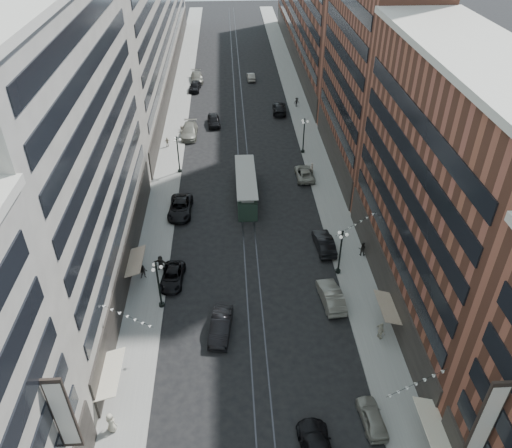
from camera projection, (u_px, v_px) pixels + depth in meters
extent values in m
plane|color=black|center=(243.00, 155.00, 75.98)|extent=(220.00, 220.00, 0.00)
cube|color=gray|center=(175.00, 128.00, 83.55)|extent=(4.00, 180.00, 0.15)
cube|color=gray|center=(305.00, 125.00, 84.59)|extent=(4.00, 180.00, 0.15)
cube|color=#2D2D33|center=(236.00, 127.00, 84.08)|extent=(0.12, 180.00, 0.02)
cube|color=#2D2D33|center=(245.00, 127.00, 84.14)|extent=(0.12, 180.00, 0.02)
cube|color=#A59F92|center=(64.00, 160.00, 45.09)|extent=(8.00, 36.00, 28.00)
cube|color=#A59F92|center=(148.00, 11.00, 96.93)|extent=(8.00, 90.00, 26.00)
cube|color=brown|center=(447.00, 196.00, 43.80)|extent=(8.00, 30.00, 24.00)
cube|color=brown|center=(379.00, 13.00, 61.36)|extent=(8.00, 26.00, 42.00)
cube|color=brown|center=(314.00, 4.00, 106.44)|extent=(8.00, 72.00, 24.00)
cylinder|color=black|center=(162.00, 305.00, 49.33)|extent=(0.56, 0.56, 0.30)
cylinder|color=black|center=(159.00, 286.00, 47.91)|extent=(0.18, 0.18, 5.20)
sphere|color=black|center=(156.00, 264.00, 46.29)|extent=(0.24, 0.24, 0.24)
sphere|color=white|center=(161.00, 267.00, 46.54)|extent=(0.36, 0.36, 0.36)
sphere|color=white|center=(154.00, 265.00, 46.83)|extent=(0.36, 0.36, 0.36)
sphere|color=white|center=(153.00, 270.00, 46.19)|extent=(0.36, 0.36, 0.36)
cylinder|color=black|center=(180.00, 171.00, 71.30)|extent=(0.56, 0.56, 0.30)
cylinder|color=black|center=(178.00, 155.00, 69.88)|extent=(0.18, 0.18, 5.20)
sphere|color=black|center=(176.00, 137.00, 68.26)|extent=(0.24, 0.24, 0.24)
sphere|color=white|center=(180.00, 140.00, 68.51)|extent=(0.36, 0.36, 0.36)
sphere|color=white|center=(175.00, 139.00, 68.80)|extent=(0.36, 0.36, 0.36)
sphere|color=white|center=(175.00, 141.00, 68.16)|extent=(0.36, 0.36, 0.36)
cylinder|color=black|center=(338.00, 271.00, 53.46)|extent=(0.56, 0.56, 0.30)
cylinder|color=black|center=(340.00, 253.00, 52.04)|extent=(0.18, 0.18, 5.20)
sphere|color=black|center=(343.00, 232.00, 50.42)|extent=(0.24, 0.24, 0.24)
sphere|color=white|center=(347.00, 235.00, 50.67)|extent=(0.36, 0.36, 0.36)
sphere|color=white|center=(340.00, 233.00, 50.96)|extent=(0.36, 0.36, 0.36)
sphere|color=white|center=(341.00, 237.00, 50.32)|extent=(0.36, 0.36, 0.36)
cylinder|color=black|center=(303.00, 151.00, 76.24)|extent=(0.56, 0.56, 0.30)
cylinder|color=black|center=(304.00, 137.00, 74.82)|extent=(0.18, 0.18, 5.20)
sphere|color=black|center=(305.00, 119.00, 73.20)|extent=(0.24, 0.24, 0.24)
sphere|color=white|center=(308.00, 122.00, 73.45)|extent=(0.36, 0.36, 0.36)
sphere|color=white|center=(303.00, 121.00, 73.74)|extent=(0.36, 0.36, 0.36)
sphere|color=white|center=(303.00, 123.00, 73.10)|extent=(0.36, 0.36, 0.36)
cube|color=#203227|center=(246.00, 189.00, 65.41)|extent=(2.39, 11.46, 2.48)
cube|color=gray|center=(246.00, 179.00, 64.53)|extent=(1.53, 10.51, 0.57)
cube|color=gray|center=(246.00, 176.00, 64.31)|extent=(2.58, 11.65, 0.14)
cylinder|color=black|center=(248.00, 213.00, 62.44)|extent=(2.20, 0.67, 0.67)
cylinder|color=black|center=(245.00, 178.00, 69.44)|extent=(2.20, 0.67, 0.67)
imported|color=black|center=(172.00, 277.00, 52.15)|extent=(2.61, 5.04, 1.36)
imported|color=gray|center=(372.00, 417.00, 38.72)|extent=(1.94, 4.20, 1.40)
imported|color=black|center=(221.00, 326.00, 46.27)|extent=(2.45, 5.31, 1.69)
imported|color=#B0AA92|center=(111.00, 422.00, 37.92)|extent=(1.05, 0.84, 1.90)
imported|color=black|center=(144.00, 272.00, 52.35)|extent=(0.85, 0.55, 1.64)
imported|color=#ABA58E|center=(381.00, 331.00, 45.48)|extent=(0.92, 1.21, 1.88)
imported|color=black|center=(180.00, 208.00, 62.53)|extent=(3.00, 6.12, 1.67)
imported|color=gray|center=(189.00, 131.00, 80.71)|extent=(2.68, 6.20, 1.78)
imported|color=black|center=(195.00, 86.00, 97.59)|extent=(2.41, 5.12, 1.69)
imported|color=black|center=(324.00, 243.00, 56.59)|extent=(2.15, 5.27, 1.70)
imported|color=gray|center=(304.00, 173.00, 69.85)|extent=(2.43, 5.21, 1.44)
imported|color=black|center=(279.00, 108.00, 88.66)|extent=(2.72, 5.96, 1.69)
imported|color=black|center=(214.00, 120.00, 84.27)|extent=(2.38, 5.11, 1.69)
imported|color=gray|center=(251.00, 77.00, 102.56)|extent=(1.62, 4.32, 1.41)
imported|color=black|center=(161.00, 263.00, 53.38)|extent=(1.75, 0.89, 1.81)
imported|color=#BBB19B|center=(167.00, 142.00, 77.43)|extent=(0.98, 0.63, 1.55)
imported|color=black|center=(362.00, 249.00, 55.49)|extent=(0.90, 0.64, 1.67)
imported|color=#BBAB9B|center=(312.00, 168.00, 70.43)|extent=(0.74, 0.69, 1.70)
imported|color=black|center=(297.00, 102.00, 90.55)|extent=(1.18, 0.79, 1.69)
imported|color=#68675C|center=(197.00, 77.00, 101.92)|extent=(2.88, 5.91, 1.66)
imported|color=#67665B|center=(331.00, 296.00, 49.53)|extent=(2.35, 5.39, 1.72)
imported|color=#A69C89|center=(182.00, 131.00, 80.43)|extent=(1.09, 1.69, 1.76)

